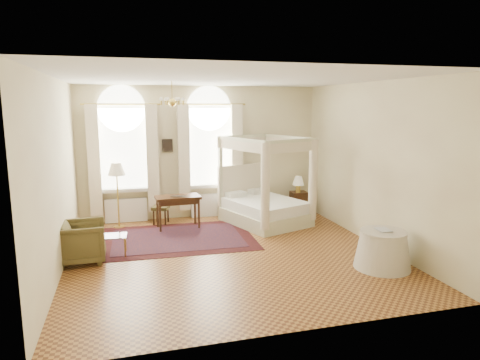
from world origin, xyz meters
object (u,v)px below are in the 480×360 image
object	(u,v)px
nightstand	(299,203)
writing_desk	(178,201)
canopy_bed	(265,204)
armchair	(82,242)
floor_lamp	(117,172)
stool	(161,209)
side_table	(383,250)
coffee_table	(111,238)

from	to	relation	value
nightstand	writing_desk	xyz separation A→B (m)	(-3.24, -0.53, 0.36)
canopy_bed	writing_desk	size ratio (longest dim) A/B	2.22
canopy_bed	writing_desk	distance (m)	2.10
armchair	floor_lamp	bearing A→B (deg)	-18.38
stool	side_table	bearing A→B (deg)	-48.13
nightstand	writing_desk	bearing A→B (deg)	-170.72
canopy_bed	side_table	size ratio (longest dim) A/B	2.37
writing_desk	armchair	world-z (taller)	writing_desk
canopy_bed	armchair	bearing A→B (deg)	-158.48
canopy_bed	side_table	world-z (taller)	canopy_bed
armchair	side_table	distance (m)	5.39
armchair	coffee_table	bearing A→B (deg)	-70.70
stool	coffee_table	bearing A→B (deg)	-118.47
coffee_table	armchair	bearing A→B (deg)	-158.55
canopy_bed	floor_lamp	bearing A→B (deg)	170.74
writing_desk	coffee_table	xyz separation A→B (m)	(-1.46, -1.53, -0.30)
canopy_bed	floor_lamp	distance (m)	3.57
floor_lamp	side_table	world-z (taller)	floor_lamp
floor_lamp	armchair	bearing A→B (deg)	-106.23
canopy_bed	stool	bearing A→B (deg)	165.71
armchair	floor_lamp	size ratio (longest dim) A/B	0.54
canopy_bed	armchair	distance (m)	4.36
nightstand	stool	size ratio (longest dim) A/B	1.22
floor_lamp	nightstand	bearing A→B (deg)	1.27
coffee_table	side_table	world-z (taller)	side_table
coffee_table	floor_lamp	bearing A→B (deg)	86.50
armchair	side_table	world-z (taller)	armchair
writing_desk	armchair	xyz separation A→B (m)	(-1.96, -1.73, -0.27)
floor_lamp	side_table	bearing A→B (deg)	-40.64
floor_lamp	side_table	size ratio (longest dim) A/B	1.56
stool	coffee_table	world-z (taller)	stool
coffee_table	canopy_bed	bearing A→B (deg)	21.53
stool	floor_lamp	bearing A→B (deg)	-176.19
stool	side_table	world-z (taller)	side_table
nightstand	side_table	size ratio (longest dim) A/B	0.60
canopy_bed	armchair	world-z (taller)	canopy_bed
nightstand	side_table	xyz separation A→B (m)	(-0.09, -3.95, 0.04)
nightstand	armchair	size ratio (longest dim) A/B	0.71
writing_desk	floor_lamp	xyz separation A→B (m)	(-1.34, 0.43, 0.65)
writing_desk	stool	bearing A→B (deg)	126.01
writing_desk	coffee_table	bearing A→B (deg)	-133.59
canopy_bed	writing_desk	xyz separation A→B (m)	(-2.09, 0.13, 0.18)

